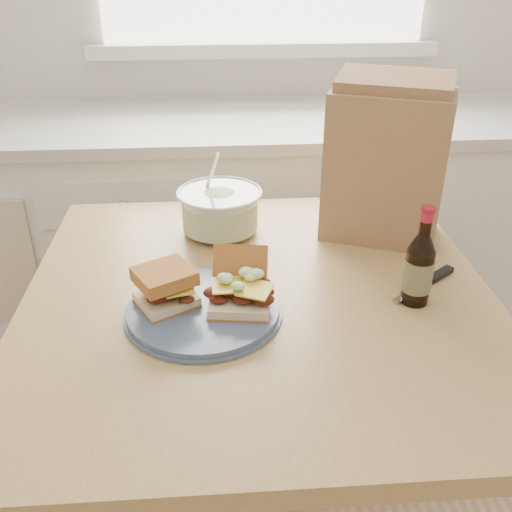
{
  "coord_description": "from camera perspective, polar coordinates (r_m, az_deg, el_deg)",
  "views": [
    {
      "loc": [
        -0.2,
        -0.3,
        1.49
      ],
      "look_at": [
        -0.12,
        0.74,
        0.91
      ],
      "focal_mm": 40.0,
      "sensor_mm": 36.0,
      "label": 1
    }
  ],
  "objects": [
    {
      "name": "coleslaw_bowl",
      "position": [
        1.45,
        -3.62,
        4.42
      ],
      "size": [
        0.22,
        0.22,
        0.21
      ],
      "color": "silver",
      "rests_on": "dining_table"
    },
    {
      "name": "sandwich_left",
      "position": [
        1.14,
        -9.05,
        -3.06
      ],
      "size": [
        0.14,
        0.14,
        0.08
      ],
      "rotation": [
        0.0,
        0.0,
        0.52
      ],
      "color": "beige",
      "rests_on": "plate"
    },
    {
      "name": "dining_table",
      "position": [
        1.29,
        0.32,
        -8.26
      ],
      "size": [
        1.0,
        1.0,
        0.83
      ],
      "rotation": [
        0.0,
        0.0,
        -0.0
      ],
      "color": "tan",
      "rests_on": "ground"
    },
    {
      "name": "plate",
      "position": [
        1.15,
        -5.27,
        -5.41
      ],
      "size": [
        0.31,
        0.31,
        0.02
      ],
      "primitive_type": "cylinder",
      "color": "#495B77",
      "rests_on": "dining_table"
    },
    {
      "name": "beer_bottle",
      "position": [
        1.2,
        15.98,
        -1.13
      ],
      "size": [
        0.06,
        0.06,
        0.21
      ],
      "rotation": [
        0.0,
        0.0,
        0.11
      ],
      "color": "black",
      "rests_on": "dining_table"
    },
    {
      "name": "knife",
      "position": [
        1.31,
        17.31,
        -2.17
      ],
      "size": [
        0.17,
        0.14,
        0.01
      ],
      "rotation": [
        0.0,
        0.0,
        0.64
      ],
      "color": "silver",
      "rests_on": "dining_table"
    },
    {
      "name": "cabinet_run",
      "position": [
        2.26,
        1.3,
        2.27
      ],
      "size": [
        2.5,
        0.64,
        0.94
      ],
      "color": "white",
      "rests_on": "ground"
    },
    {
      "name": "paper_bag",
      "position": [
        1.43,
        12.83,
        8.79
      ],
      "size": [
        0.32,
        0.27,
        0.36
      ],
      "primitive_type": "cube",
      "rotation": [
        0.0,
        0.0,
        -0.39
      ],
      "color": "#987449",
      "rests_on": "dining_table"
    },
    {
      "name": "sandwich_right",
      "position": [
        1.14,
        -1.61,
        -3.04
      ],
      "size": [
        0.13,
        0.18,
        0.1
      ],
      "rotation": [
        0.0,
        0.0,
        -0.14
      ],
      "color": "beige",
      "rests_on": "plate"
    }
  ]
}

